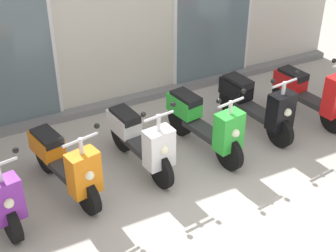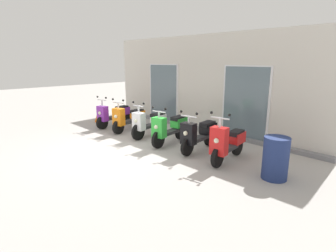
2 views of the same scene
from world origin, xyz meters
name	(u,v)px [view 1 (image 1 of 2)]	position (x,y,z in m)	size (l,w,h in m)	color
ground_plane	(219,211)	(0.00, 0.00, 0.00)	(40.00, 40.00, 0.00)	#A8A39E
storefront_facade	(113,13)	(0.00, 3.35, 1.59)	(8.97, 0.50, 3.30)	beige
scooter_orange	(65,163)	(-1.58, 1.29, 0.46)	(0.67, 1.58, 1.20)	black
scooter_white	(140,139)	(-0.49, 1.32, 0.48)	(0.55, 1.57, 1.21)	black
scooter_green	(205,123)	(0.52, 1.26, 0.49)	(0.60, 1.63, 1.19)	black
scooter_black	(256,104)	(1.54, 1.39, 0.48)	(0.58, 1.62, 1.18)	black
scooter_red	(312,93)	(2.56, 1.27, 0.48)	(0.56, 1.55, 1.31)	black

